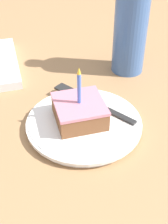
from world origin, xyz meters
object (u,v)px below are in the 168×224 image
at_px(plate, 84,123).
at_px(bottle, 130,30).
at_px(fork, 88,100).
at_px(cake_slice, 79,111).

bearing_deg(plate, bottle, -131.35).
bearing_deg(fork, cake_slice, 58.45).
bearing_deg(bottle, fork, 42.75).
xyz_separation_m(plate, bottle, (-0.16, -0.18, 0.09)).
bearing_deg(cake_slice, fork, -121.55).
height_order(plate, cake_slice, cake_slice).
xyz_separation_m(cake_slice, bottle, (-0.17, -0.18, 0.06)).
relative_size(plate, fork, 1.27).
height_order(plate, fork, fork).
height_order(cake_slice, bottle, bottle).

